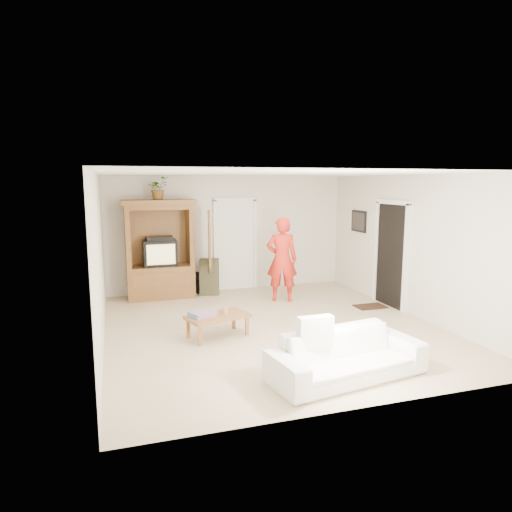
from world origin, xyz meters
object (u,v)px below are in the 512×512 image
at_px(armoire, 161,256).
at_px(sofa, 347,355).
at_px(man, 282,259).
at_px(coffee_table, 218,318).

bearing_deg(armoire, sofa, -69.82).
height_order(armoire, man, armoire).
relative_size(armoire, man, 1.19).
relative_size(armoire, sofa, 1.03).
height_order(man, coffee_table, man).
distance_m(armoire, sofa, 5.24).
bearing_deg(man, sofa, 100.61).
xyz_separation_m(man, sofa, (-0.56, -3.82, -0.58)).
distance_m(man, coffee_table, 2.60).
distance_m(sofa, coffee_table, 2.35).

